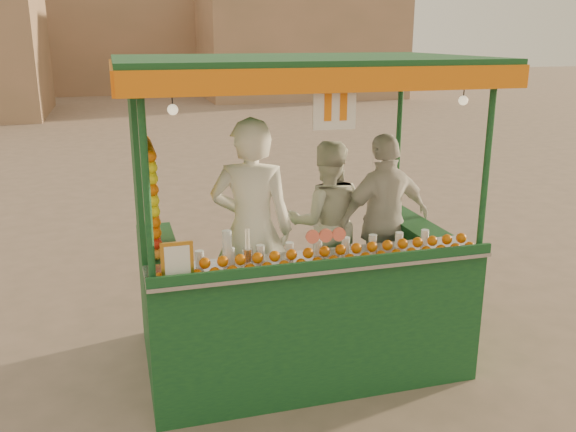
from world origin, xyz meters
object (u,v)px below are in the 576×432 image
object	(u,v)px
juice_cart	(294,273)
vendor_middle	(326,222)
vendor_right	(384,221)
vendor_left	(252,230)

from	to	relation	value
juice_cart	vendor_middle	xyz separation A→B (m)	(0.51, 0.61, 0.24)
juice_cart	vendor_right	world-z (taller)	juice_cart
juice_cart	vendor_middle	distance (m)	0.83
juice_cart	vendor_left	size ratio (longest dim) A/B	1.55
vendor_middle	vendor_right	size ratio (longest dim) A/B	0.95
vendor_left	vendor_middle	world-z (taller)	vendor_left
juice_cart	vendor_left	world-z (taller)	juice_cart
juice_cart	vendor_right	bearing A→B (deg)	20.59
vendor_left	vendor_right	world-z (taller)	vendor_left
vendor_left	vendor_middle	bearing A→B (deg)	-128.64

